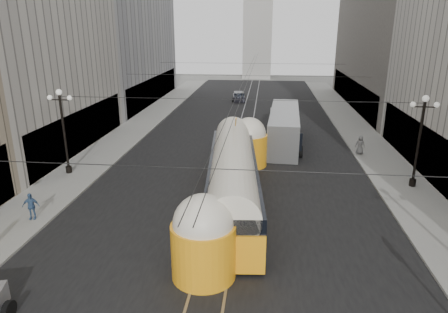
% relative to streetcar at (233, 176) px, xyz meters
% --- Properties ---
extents(road, '(20.00, 85.00, 0.02)m').
position_rel_streetcar_xyz_m(road, '(-0.30, 18.61, -1.96)').
color(road, black).
rests_on(road, ground).
extents(sidewalk_left, '(4.00, 72.00, 0.15)m').
position_rel_streetcar_xyz_m(sidewalk_left, '(-12.30, 22.11, -1.89)').
color(sidewalk_left, gray).
rests_on(sidewalk_left, ground).
extents(sidewalk_right, '(4.00, 72.00, 0.15)m').
position_rel_streetcar_xyz_m(sidewalk_right, '(11.70, 22.11, -1.89)').
color(sidewalk_right, gray).
rests_on(sidewalk_right, ground).
extents(rail_left, '(0.12, 85.00, 0.04)m').
position_rel_streetcar_xyz_m(rail_left, '(-1.05, 18.61, -1.96)').
color(rail_left, gray).
rests_on(rail_left, ground).
extents(rail_right, '(0.12, 85.00, 0.04)m').
position_rel_streetcar_xyz_m(rail_right, '(0.45, 18.61, -1.96)').
color(rail_right, gray).
rests_on(rail_right, ground).
extents(distant_tower, '(6.00, 6.00, 31.36)m').
position_rel_streetcar_xyz_m(distant_tower, '(-0.30, 66.11, 13.01)').
color(distant_tower, '#B2AFA8').
rests_on(distant_tower, ground).
extents(lamppost_left_mid, '(1.86, 0.44, 6.37)m').
position_rel_streetcar_xyz_m(lamppost_left_mid, '(-12.90, 4.11, 1.78)').
color(lamppost_left_mid, black).
rests_on(lamppost_left_mid, sidewalk_left).
extents(lamppost_right_mid, '(1.86, 0.44, 6.37)m').
position_rel_streetcar_xyz_m(lamppost_right_mid, '(12.30, 4.11, 1.78)').
color(lamppost_right_mid, black).
rests_on(lamppost_right_mid, sidewalk_right).
extents(catenary, '(25.00, 72.00, 0.23)m').
position_rel_streetcar_xyz_m(catenary, '(-0.19, 17.61, 3.92)').
color(catenary, black).
rests_on(catenary, ground).
extents(streetcar, '(4.22, 18.27, 4.02)m').
position_rel_streetcar_xyz_m(streetcar, '(0.00, 0.00, 0.00)').
color(streetcar, '#FFA316').
rests_on(streetcar, ground).
extents(city_bus, '(3.28, 12.68, 3.19)m').
position_rel_streetcar_xyz_m(city_bus, '(3.70, 14.35, -0.21)').
color(city_bus, gray).
rests_on(city_bus, ground).
extents(sedan_white_far, '(3.71, 5.15, 1.50)m').
position_rel_streetcar_xyz_m(sedan_white_far, '(4.37, 29.06, -1.28)').
color(sedan_white_far, silver).
rests_on(sedan_white_far, ground).
extents(sedan_dark_far, '(2.17, 4.34, 1.32)m').
position_rel_streetcar_xyz_m(sedan_dark_far, '(-2.18, 36.98, -1.37)').
color(sedan_dark_far, black).
rests_on(sedan_dark_far, ground).
extents(pedestrian_sidewalk_right, '(0.88, 0.64, 1.64)m').
position_rel_streetcar_xyz_m(pedestrian_sidewalk_right, '(10.20, 11.29, -0.99)').
color(pedestrian_sidewalk_right, slate).
rests_on(pedestrian_sidewalk_right, sidewalk_right).
extents(pedestrian_sidewalk_left, '(1.04, 0.74, 1.60)m').
position_rel_streetcar_xyz_m(pedestrian_sidewalk_left, '(-11.38, -3.45, -1.01)').
color(pedestrian_sidewalk_left, '#3C5B84').
rests_on(pedestrian_sidewalk_left, sidewalk_left).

